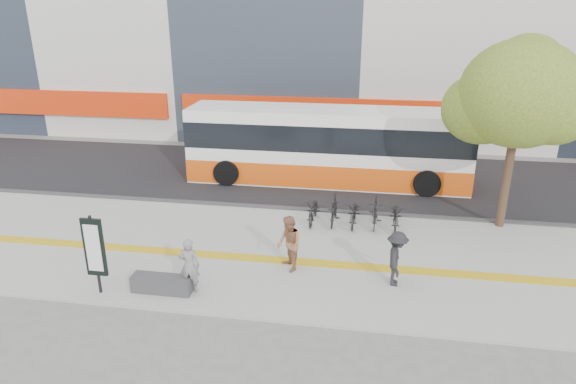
% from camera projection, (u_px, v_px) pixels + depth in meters
% --- Properties ---
extents(ground, '(120.00, 120.00, 0.00)m').
position_uv_depth(ground, '(268.00, 279.00, 14.02)').
color(ground, '#61625D').
rests_on(ground, ground).
extents(sidewalk, '(40.00, 7.00, 0.08)m').
position_uv_depth(sidewalk, '(277.00, 253.00, 15.39)').
color(sidewalk, gray).
rests_on(sidewalk, ground).
extents(tactile_strip, '(40.00, 0.45, 0.01)m').
position_uv_depth(tactile_strip, '(274.00, 260.00, 14.91)').
color(tactile_strip, gold).
rests_on(tactile_strip, sidewalk).
extents(street, '(40.00, 8.00, 0.06)m').
position_uv_depth(street, '(308.00, 176.00, 22.32)').
color(street, black).
rests_on(street, ground).
extents(curb, '(40.00, 0.25, 0.14)m').
position_uv_depth(curb, '(294.00, 209.00, 18.61)').
color(curb, '#333336').
rests_on(curb, ground).
extents(bench, '(1.60, 0.45, 0.45)m').
position_uv_depth(bench, '(162.00, 284.00, 13.19)').
color(bench, '#333336').
rests_on(bench, sidewalk).
extents(signboard, '(0.55, 0.10, 2.20)m').
position_uv_depth(signboard, '(94.00, 249.00, 12.78)').
color(signboard, black).
rests_on(signboard, sidewalk).
extents(street_tree, '(4.40, 3.80, 6.31)m').
position_uv_depth(street_tree, '(518.00, 96.00, 15.81)').
color(street_tree, '#39241A').
rests_on(street_tree, sidewalk).
extents(bus, '(11.72, 2.78, 3.12)m').
position_uv_depth(bus, '(327.00, 148.00, 21.21)').
color(bus, white).
rests_on(bus, street).
extents(bicycle_row, '(3.45, 1.70, 0.98)m').
position_uv_depth(bicycle_row, '(354.00, 212.00, 17.19)').
color(bicycle_row, black).
rests_on(bicycle_row, sidewalk).
extents(seated_woman, '(0.59, 0.42, 1.51)m').
position_uv_depth(seated_woman, '(189.00, 266.00, 13.03)').
color(seated_woman, black).
rests_on(seated_woman, sidewalk).
extents(pedestrian_tan, '(0.93, 0.99, 1.62)m').
position_uv_depth(pedestrian_tan, '(289.00, 244.00, 14.10)').
color(pedestrian_tan, '#976243').
rests_on(pedestrian_tan, sidewalk).
extents(pedestrian_dark, '(0.61, 1.02, 1.54)m').
position_uv_depth(pedestrian_dark, '(397.00, 259.00, 13.36)').
color(pedestrian_dark, black).
rests_on(pedestrian_dark, sidewalk).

